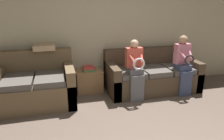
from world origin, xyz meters
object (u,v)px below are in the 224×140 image
object	(u,v)px
child_left_seated	(135,68)
book_stack	(89,68)
child_right_seated	(183,63)
throw_pillow	(44,47)
couch_main	(151,76)
side_shelf	(89,80)
couch_side	(36,86)

from	to	relation	value
child_left_seated	book_stack	distance (m)	1.02
child_right_seated	throw_pillow	xyz separation A→B (m)	(-2.70, 0.64, 0.35)
child_right_seated	book_stack	size ratio (longest dim) A/B	4.76
child_left_seated	book_stack	bearing A→B (deg)	142.92
couch_main	book_stack	bearing A→B (deg)	169.77
side_shelf	book_stack	distance (m)	0.27
couch_side	throw_pillow	distance (m)	0.79
side_shelf	couch_side	bearing A→B (deg)	-163.63
child_left_seated	throw_pillow	distance (m)	1.82
couch_main	couch_side	size ratio (longest dim) A/B	1.37
child_left_seated	child_right_seated	xyz separation A→B (m)	(1.04, 0.01, 0.03)
child_left_seated	throw_pillow	size ratio (longest dim) A/B	2.87
couch_side	book_stack	distance (m)	1.12
side_shelf	child_left_seated	bearing A→B (deg)	-36.82
throw_pillow	child_right_seated	bearing A→B (deg)	-13.26
couch_side	child_right_seated	distance (m)	2.94
couch_main	child_left_seated	size ratio (longest dim) A/B	1.66
child_left_seated	side_shelf	xyz separation A→B (m)	(-0.81, 0.61, -0.39)
book_stack	couch_side	bearing A→B (deg)	-163.29
throw_pillow	book_stack	bearing A→B (deg)	-2.07
couch_main	child_left_seated	bearing A→B (deg)	-144.44
couch_main	throw_pillow	distance (m)	2.31
couch_main	couch_side	distance (m)	2.39
couch_main	child_right_seated	size ratio (longest dim) A/B	1.61
side_shelf	book_stack	bearing A→B (deg)	99.34
child_right_seated	book_stack	distance (m)	1.95
couch_side	side_shelf	xyz separation A→B (m)	(1.06, 0.31, -0.10)
child_left_seated	side_shelf	bearing A→B (deg)	143.18
child_right_seated	side_shelf	xyz separation A→B (m)	(-1.85, 0.60, -0.42)
couch_side	child_right_seated	bearing A→B (deg)	-5.67
couch_main	child_left_seated	world-z (taller)	child_left_seated
couch_side	child_left_seated	size ratio (longest dim) A/B	1.21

